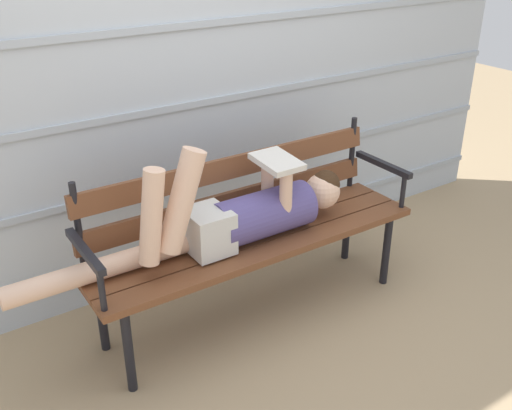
% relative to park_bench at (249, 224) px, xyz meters
% --- Properties ---
extents(ground_plane, '(12.00, 12.00, 0.00)m').
position_rel_park_bench_xyz_m(ground_plane, '(0.00, -0.23, -0.52)').
color(ground_plane, tan).
extents(house_siding, '(4.68, 0.08, 2.47)m').
position_rel_park_bench_xyz_m(house_siding, '(0.00, 0.54, 0.72)').
color(house_siding, '#B2BCC6').
rests_on(house_siding, ground).
extents(park_bench, '(1.79, 0.46, 0.90)m').
position_rel_park_bench_xyz_m(park_bench, '(0.00, 0.00, 0.00)').
color(park_bench, brown).
rests_on(park_bench, ground).
extents(reclining_person, '(1.75, 0.25, 0.58)m').
position_rel_park_bench_xyz_m(reclining_person, '(-0.11, -0.07, 0.11)').
color(reclining_person, '#514784').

